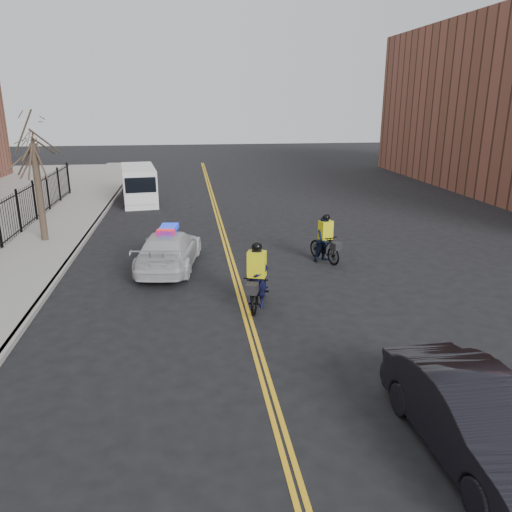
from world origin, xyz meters
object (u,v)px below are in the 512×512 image
object	(u,v)px
police_cruiser	(169,249)
cyclist_near	(257,284)
cargo_van	(139,185)
dark_sedan	(475,420)
cyclist_far	(325,243)

from	to	relation	value
police_cruiser	cyclist_near	xyz separation A→B (m)	(2.64, -3.97, 0.00)
cargo_van	police_cruiser	bearing A→B (deg)	-87.99
police_cruiser	cyclist_near	size ratio (longest dim) A/B	2.30
police_cruiser	dark_sedan	xyz separation A→B (m)	(5.34, -10.89, 0.03)
police_cruiser	cyclist_far	xyz separation A→B (m)	(5.77, -0.04, 0.04)
cyclist_near	cargo_van	bearing A→B (deg)	124.84
cyclist_far	cargo_van	bearing A→B (deg)	100.47
cargo_van	cyclist_near	bearing A→B (deg)	-81.47
cyclist_far	dark_sedan	bearing A→B (deg)	-113.82
dark_sedan	cyclist_near	world-z (taller)	cyclist_near
cargo_van	cyclist_far	bearing A→B (deg)	-65.40
police_cruiser	dark_sedan	world-z (taller)	police_cruiser
dark_sedan	cyclist_far	size ratio (longest dim) A/B	2.32
dark_sedan	cyclist_near	distance (m)	7.42
dark_sedan	cyclist_near	size ratio (longest dim) A/B	2.03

